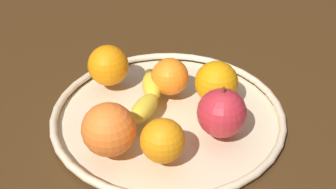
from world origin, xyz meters
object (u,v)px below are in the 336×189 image
at_px(orange_front_right, 216,82).
at_px(orange_back_left, 109,129).
at_px(apple, 222,113).
at_px(orange_front_left, 108,65).
at_px(banana, 138,105).
at_px(orange_center, 171,77).
at_px(fruit_bowl, 168,114).
at_px(orange_back_right, 163,141).

relative_size(orange_front_right, orange_back_left, 0.92).
relative_size(apple, orange_front_left, 1.16).
distance_m(orange_front_left, orange_back_left, 0.18).
relative_size(banana, apple, 2.37).
relative_size(apple, orange_front_right, 1.15).
bearing_deg(orange_center, fruit_bowl, 177.98).
bearing_deg(banana, orange_front_right, -48.97).
xyz_separation_m(banana, apple, (-0.04, -0.13, 0.02)).
bearing_deg(orange_back_left, orange_front_right, -48.93).
bearing_deg(orange_back_right, fruit_bowl, 0.08).
bearing_deg(orange_back_left, fruit_bowl, -36.68).
bearing_deg(banana, orange_back_left, -175.96).
height_order(orange_front_right, orange_back_left, orange_back_left).
distance_m(banana, apple, 0.14).
bearing_deg(apple, orange_back_left, 107.54).
xyz_separation_m(orange_back_right, orange_back_left, (0.01, 0.08, 0.01)).
bearing_deg(orange_back_right, orange_front_right, -28.01).
height_order(orange_front_left, orange_back_left, orange_back_left).
bearing_deg(orange_front_left, banana, -144.37).
relative_size(fruit_bowl, banana, 1.95).
distance_m(orange_center, orange_front_left, 0.11).
bearing_deg(orange_center, apple, -141.73).
distance_m(apple, orange_front_right, 0.08).
xyz_separation_m(orange_center, orange_front_left, (0.02, 0.11, 0.00)).
bearing_deg(orange_back_right, orange_front_left, 30.17).
distance_m(orange_back_right, orange_front_right, 0.16).
xyz_separation_m(orange_front_right, orange_front_left, (0.04, 0.19, -0.00)).
relative_size(fruit_bowl, orange_center, 6.03).
xyz_separation_m(banana, orange_front_right, (0.04, -0.12, 0.02)).
height_order(orange_center, orange_front_left, orange_front_left).
xyz_separation_m(fruit_bowl, orange_back_left, (-0.10, 0.08, 0.05)).
height_order(orange_center, orange_front_right, orange_front_right).
distance_m(orange_front_right, orange_back_left, 0.20).
xyz_separation_m(banana, orange_back_left, (-0.09, 0.03, 0.02)).
relative_size(fruit_bowl, orange_back_right, 5.99).
relative_size(apple, orange_center, 1.30).
bearing_deg(orange_front_right, fruit_bowl, 112.03).
xyz_separation_m(orange_back_right, orange_front_right, (0.14, -0.08, 0.00)).
xyz_separation_m(apple, orange_back_left, (-0.05, 0.16, 0.00)).
height_order(fruit_bowl, orange_back_left, orange_back_left).
bearing_deg(apple, orange_back_right, 126.57).
bearing_deg(apple, banana, 72.77).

